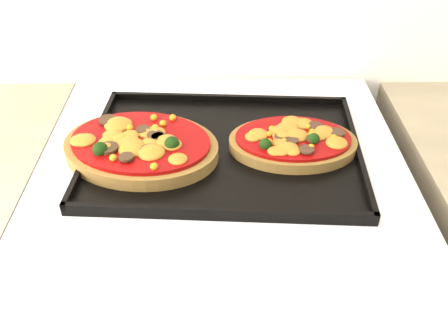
{
  "coord_description": "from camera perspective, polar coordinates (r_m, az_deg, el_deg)",
  "views": [
    {
      "loc": [
        -0.03,
        1.07,
        1.38
      ],
      "look_at": [
        -0.03,
        1.68,
        0.92
      ],
      "focal_mm": 40.0,
      "sensor_mm": 36.0,
      "label": 1
    }
  ],
  "objects": [
    {
      "name": "pizza_left",
      "position": [
        0.79,
        -9.49,
        2.63
      ],
      "size": [
        0.28,
        0.23,
        0.04
      ],
      "primitive_type": null,
      "rotation": [
        0.0,
        0.0,
        -0.22
      ],
      "color": "olive",
      "rests_on": "baking_tray"
    },
    {
      "name": "pizza_right",
      "position": [
        0.81,
        7.88,
        3.1
      ],
      "size": [
        0.21,
        0.15,
        0.03
      ],
      "primitive_type": null,
      "rotation": [
        0.0,
        0.0,
        -0.03
      ],
      "color": "olive",
      "rests_on": "baking_tray"
    },
    {
      "name": "baking_tray",
      "position": [
        0.8,
        -0.03,
        2.27
      ],
      "size": [
        0.45,
        0.35,
        0.02
      ],
      "primitive_type": "cube",
      "rotation": [
        0.0,
        0.0,
        -0.06
      ],
      "color": "black",
      "rests_on": "stove"
    }
  ]
}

